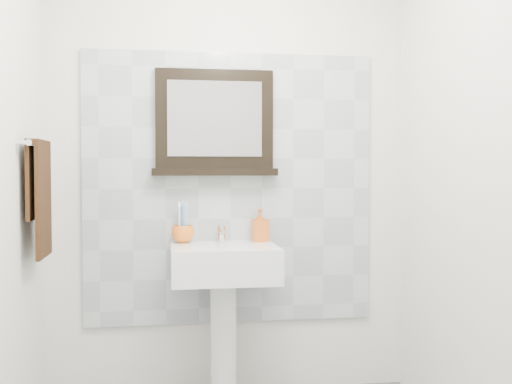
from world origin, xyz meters
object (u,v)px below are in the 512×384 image
soap_dispenser (260,225)px  hand_towel (40,189)px  toothbrush_cup (183,234)px  pedestal_sink (224,280)px  framed_mirror (215,125)px

soap_dispenser → hand_towel: 1.16m
toothbrush_cup → hand_towel: size_ratio=0.22×
pedestal_sink → hand_towel: hand_towel is taller
pedestal_sink → framed_mirror: (-0.03, 0.19, 0.82)m
pedestal_sink → framed_mirror: 0.84m
toothbrush_cup → soap_dispenser: 0.42m
soap_dispenser → hand_towel: size_ratio=0.32×
pedestal_sink → toothbrush_cup: size_ratio=8.11×
toothbrush_cup → framed_mirror: size_ratio=0.17×
soap_dispenser → framed_mirror: bearing=159.0°
soap_dispenser → framed_mirror: framed_mirror is taller
toothbrush_cup → framed_mirror: (0.18, 0.05, 0.59)m
toothbrush_cup → hand_towel: (-0.68, -0.31, 0.26)m
pedestal_sink → soap_dispenser: 0.37m
soap_dispenser → framed_mirror: size_ratio=0.26×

